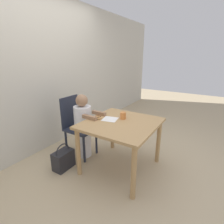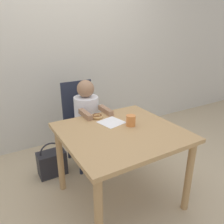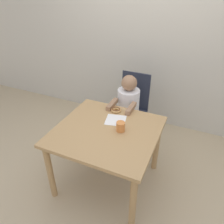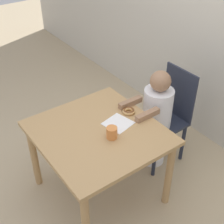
{
  "view_description": "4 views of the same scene",
  "coord_description": "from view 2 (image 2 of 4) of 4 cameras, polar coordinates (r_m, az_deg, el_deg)",
  "views": [
    {
      "loc": [
        -1.9,
        -1.05,
        1.56
      ],
      "look_at": [
        -0.01,
        0.14,
        0.83
      ],
      "focal_mm": 28.0,
      "sensor_mm": 36.0,
      "label": 1
    },
    {
      "loc": [
        -0.9,
        -1.39,
        1.5
      ],
      "look_at": [
        -0.01,
        0.14,
        0.83
      ],
      "focal_mm": 35.0,
      "sensor_mm": 36.0,
      "label": 2
    },
    {
      "loc": [
        0.73,
        -1.52,
        1.96
      ],
      "look_at": [
        -0.01,
        0.14,
        0.83
      ],
      "focal_mm": 35.0,
      "sensor_mm": 36.0,
      "label": 3
    },
    {
      "loc": [
        1.59,
        -1.02,
        2.25
      ],
      "look_at": [
        -0.01,
        0.14,
        0.83
      ],
      "focal_mm": 50.0,
      "sensor_mm": 36.0,
      "label": 4
    }
  ],
  "objects": [
    {
      "name": "child_figure",
      "position": [
        2.44,
        -6.46,
        -3.44
      ],
      "size": [
        0.27,
        0.48,
        1.01
      ],
      "color": "white",
      "rests_on": "ground_plane"
    },
    {
      "name": "donut",
      "position": [
        2.08,
        -3.93,
        -1.09
      ],
      "size": [
        0.11,
        0.11,
        0.03
      ],
      "color": "tan",
      "rests_on": "dining_table"
    },
    {
      "name": "ground_plane",
      "position": [
        2.24,
        2.09,
        -21.36
      ],
      "size": [
        12.0,
        12.0,
        0.0
      ],
      "primitive_type": "plane",
      "color": "tan"
    },
    {
      "name": "chair",
      "position": [
        2.56,
        -7.66,
        -2.92
      ],
      "size": [
        0.37,
        0.44,
        0.95
      ],
      "color": "#232838",
      "rests_on": "ground_plane"
    },
    {
      "name": "dining_table",
      "position": [
        1.88,
        2.33,
        -7.55
      ],
      "size": [
        0.97,
        0.93,
        0.71
      ],
      "color": "tan",
      "rests_on": "ground_plane"
    },
    {
      "name": "napkin",
      "position": [
        1.99,
        -0.15,
        -2.68
      ],
      "size": [
        0.24,
        0.24,
        0.0
      ],
      "color": "white",
      "rests_on": "dining_table"
    },
    {
      "name": "cup",
      "position": [
        1.91,
        4.92,
        -2.23
      ],
      "size": [
        0.08,
        0.08,
        0.09
      ],
      "color": "orange",
      "rests_on": "dining_table"
    },
    {
      "name": "wall_back",
      "position": [
        2.96,
        -12.97,
        15.44
      ],
      "size": [
        8.0,
        0.05,
        2.5
      ],
      "color": "beige",
      "rests_on": "ground_plane"
    },
    {
      "name": "handbag",
      "position": [
        2.52,
        -15.41,
        -12.63
      ],
      "size": [
        0.29,
        0.18,
        0.39
      ],
      "color": "#232328",
      "rests_on": "ground_plane"
    }
  ]
}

